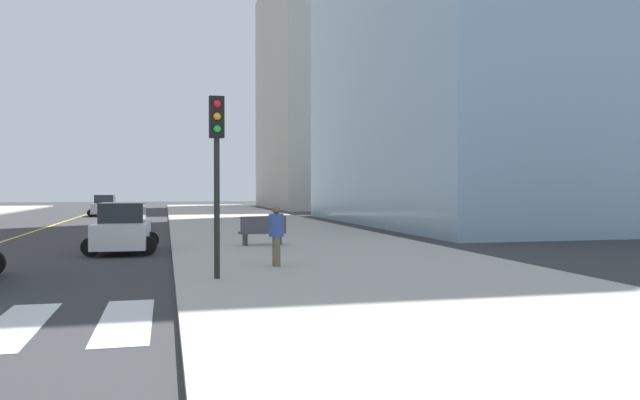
{
  "coord_description": "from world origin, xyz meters",
  "views": [
    {
      "loc": [
        6.99,
        -7.6,
        2.33
      ],
      "look_at": [
        16.48,
        31.07,
        1.62
      ],
      "focal_mm": 35.39,
      "sensor_mm": 36.0,
      "label": 1
    }
  ],
  "objects_px": {
    "traffic_light_near_corner": "(217,150)",
    "pedestrian_waiting_east": "(276,233)",
    "park_bench": "(263,231)",
    "car_silver_second": "(105,206)",
    "car_white_nearest": "(122,229)"
  },
  "relations": [
    {
      "from": "car_silver_second",
      "to": "pedestrian_waiting_east",
      "type": "distance_m",
      "value": 39.71
    },
    {
      "from": "pedestrian_waiting_east",
      "to": "park_bench",
      "type": "bearing_deg",
      "value": 172.37
    },
    {
      "from": "car_silver_second",
      "to": "park_bench",
      "type": "height_order",
      "value": "car_silver_second"
    },
    {
      "from": "car_white_nearest",
      "to": "park_bench",
      "type": "xyz_separation_m",
      "value": [
        5.19,
        0.03,
        -0.16
      ]
    },
    {
      "from": "pedestrian_waiting_east",
      "to": "car_silver_second",
      "type": "bearing_deg",
      "value": -170.61
    },
    {
      "from": "car_white_nearest",
      "to": "traffic_light_near_corner",
      "type": "relative_size",
      "value": 0.93
    },
    {
      "from": "car_white_nearest",
      "to": "pedestrian_waiting_east",
      "type": "height_order",
      "value": "pedestrian_waiting_east"
    },
    {
      "from": "car_white_nearest",
      "to": "car_silver_second",
      "type": "bearing_deg",
      "value": -82.58
    },
    {
      "from": "car_silver_second",
      "to": "traffic_light_near_corner",
      "type": "distance_m",
      "value": 41.46
    },
    {
      "from": "park_bench",
      "to": "pedestrian_waiting_east",
      "type": "xyz_separation_m",
      "value": [
        -0.63,
        -6.74,
        0.4
      ]
    },
    {
      "from": "car_silver_second",
      "to": "pedestrian_waiting_east",
      "type": "height_order",
      "value": "pedestrian_waiting_east"
    },
    {
      "from": "traffic_light_near_corner",
      "to": "pedestrian_waiting_east",
      "type": "distance_m",
      "value": 3.48
    },
    {
      "from": "car_silver_second",
      "to": "park_bench",
      "type": "distance_m",
      "value": 33.3
    },
    {
      "from": "car_white_nearest",
      "to": "pedestrian_waiting_east",
      "type": "xyz_separation_m",
      "value": [
        4.56,
        -6.71,
        0.24
      ]
    },
    {
      "from": "car_silver_second",
      "to": "traffic_light_near_corner",
      "type": "bearing_deg",
      "value": 99.32
    }
  ]
}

